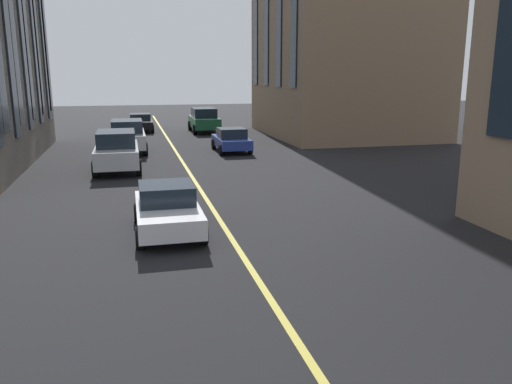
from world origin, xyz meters
name	(u,v)px	position (x,y,z in m)	size (l,w,h in m)	color
lane_centre_line	(210,205)	(20.00, 0.00, 0.00)	(80.00, 0.16, 0.01)	#D8C64C
car_black_near	(140,122)	(44.91, 1.71, 0.70)	(4.40, 1.95, 1.37)	black
car_white_mid	(167,209)	(17.27, 1.67, 0.70)	(3.90, 1.89, 1.40)	silver
car_silver_oncoming	(127,136)	(33.50, 2.73, 0.97)	(4.70, 2.14, 1.88)	#B7BABF
car_silver_parked_a	(117,150)	(27.62, 3.24, 0.97)	(4.70, 2.14, 1.88)	#B7BABF
car_blue_parked_b	(231,140)	(32.22, -3.19, 0.70)	(3.90, 1.89, 1.40)	navy
car_green_trailing	(204,120)	(42.87, -3.12, 0.97)	(4.70, 2.14, 1.88)	#1E6038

